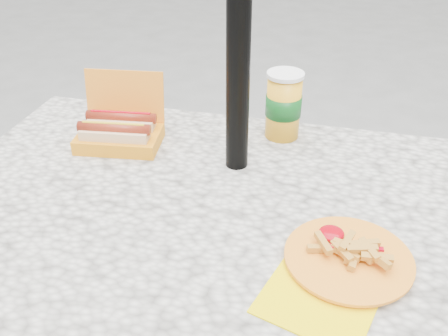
% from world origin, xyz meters
% --- Properties ---
extents(picnic_table, '(1.20, 0.80, 0.75)m').
position_xyz_m(picnic_table, '(0.00, 0.00, 0.64)').
color(picnic_table, beige).
rests_on(picnic_table, ground).
extents(umbrella_pole, '(0.05, 0.05, 2.20)m').
position_xyz_m(umbrella_pole, '(0.00, 0.16, 1.10)').
color(umbrella_pole, black).
rests_on(umbrella_pole, ground).
extents(hotdog_box, '(0.21, 0.17, 0.16)m').
position_xyz_m(hotdog_box, '(-0.29, 0.19, 0.79)').
color(hotdog_box, orange).
rests_on(hotdog_box, picnic_table).
extents(fries_plate, '(0.26, 0.31, 0.04)m').
position_xyz_m(fries_plate, '(0.25, -0.12, 0.76)').
color(fries_plate, '#FFDF00').
rests_on(fries_plate, picnic_table).
extents(soda_cup, '(0.09, 0.09, 0.17)m').
position_xyz_m(soda_cup, '(0.08, 0.32, 0.83)').
color(soda_cup, '#FFAF20').
rests_on(soda_cup, picnic_table).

